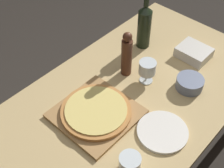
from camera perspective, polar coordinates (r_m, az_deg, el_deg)
dining_table at (r=1.59m, az=1.86°, el=-5.47°), size 0.87×1.68×0.74m
cutting_board at (r=1.47m, az=-2.91°, el=-5.41°), size 0.35×0.35×0.02m
pizza at (r=1.46m, az=-2.94°, el=-4.91°), size 0.33×0.33×0.02m
wine_bottle at (r=1.77m, az=5.93°, el=10.61°), size 0.08×0.08×0.35m
pepper_mill at (r=1.59m, az=2.70°, el=5.36°), size 0.06×0.06×0.26m
wine_glass at (r=1.58m, az=6.48°, el=2.89°), size 0.09×0.09×0.13m
small_bowl at (r=1.62m, az=14.02°, el=0.15°), size 0.14×0.14×0.06m
drinking_tumbler at (r=1.28m, az=3.27°, el=-14.43°), size 0.09×0.09×0.09m
dinner_plate at (r=1.43m, az=9.21°, el=-8.58°), size 0.23×0.23×0.01m
food_container at (r=1.81m, az=14.72°, el=5.59°), size 0.17×0.15×0.06m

